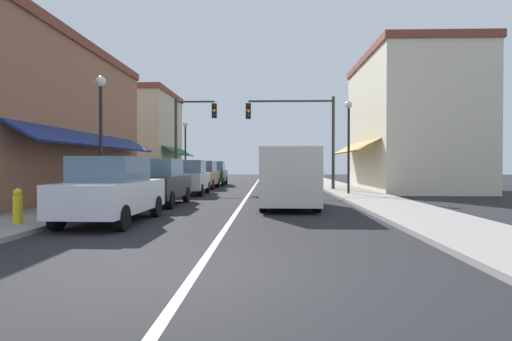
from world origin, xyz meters
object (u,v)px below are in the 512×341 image
(parked_car_far_left, at_px, (203,175))
(street_lamp_left_far, at_px, (185,142))
(traffic_signal_mast_arm, at_px, (302,126))
(parked_car_second_left, at_px, (158,182))
(parked_car_distant_left, at_px, (214,173))
(van_in_lane, at_px, (289,176))
(traffic_signal_left_corner, at_px, (189,129))
(parked_car_nearest_left, at_px, (112,190))
(street_lamp_left_near, at_px, (101,119))
(fire_hydrant, at_px, (18,206))
(street_lamp_right_mid, at_px, (349,132))
(parked_car_third_left, at_px, (189,178))

(parked_car_far_left, xyz_separation_m, street_lamp_left_far, (-1.67, 2.76, 2.21))
(parked_car_far_left, relative_size, traffic_signal_mast_arm, 0.75)
(parked_car_second_left, xyz_separation_m, parked_car_distant_left, (0.13, 15.14, 0.00))
(van_in_lane, relative_size, traffic_signal_left_corner, 0.91)
(parked_car_nearest_left, distance_m, street_lamp_left_near, 4.55)
(parked_car_distant_left, bearing_deg, fire_hydrant, -96.62)
(fire_hydrant, bearing_deg, parked_car_second_left, 72.77)
(street_lamp_left_near, bearing_deg, fire_hydrant, -92.14)
(van_in_lane, distance_m, traffic_signal_mast_arm, 9.80)
(street_lamp_right_mid, bearing_deg, street_lamp_left_near, -147.20)
(parked_car_nearest_left, relative_size, parked_car_second_left, 1.01)
(parked_car_third_left, xyz_separation_m, traffic_signal_mast_arm, (6.04, 3.20, 2.90))
(traffic_signal_mast_arm, relative_size, fire_hydrant, 6.33)
(parked_car_second_left, distance_m, traffic_signal_left_corner, 10.73)
(traffic_signal_mast_arm, xyz_separation_m, fire_hydrant, (-8.00, -14.76, -3.23))
(traffic_signal_left_corner, relative_size, street_lamp_left_far, 1.26)
(street_lamp_left_far, bearing_deg, traffic_signal_mast_arm, -32.04)
(parked_car_distant_left, bearing_deg, traffic_signal_mast_arm, -47.83)
(parked_car_third_left, height_order, street_lamp_left_near, street_lamp_left_near)
(parked_car_second_left, bearing_deg, fire_hydrant, -106.68)
(parked_car_second_left, xyz_separation_m, fire_hydrant, (-1.85, -5.98, -0.33))
(parked_car_nearest_left, bearing_deg, van_in_lane, 42.56)
(parked_car_third_left, xyz_separation_m, van_in_lane, (4.83, -6.17, 0.27))
(street_lamp_left_far, bearing_deg, parked_car_distant_left, 38.53)
(van_in_lane, xyz_separation_m, fire_hydrant, (-6.80, -5.40, -0.60))
(traffic_signal_mast_arm, height_order, fire_hydrant, traffic_signal_mast_arm)
(parked_car_nearest_left, bearing_deg, parked_car_third_left, 90.98)
(parked_car_distant_left, bearing_deg, parked_car_far_left, -93.32)
(parked_car_third_left, xyz_separation_m, parked_car_far_left, (-0.13, 5.34, 0.00))
(fire_hydrant, bearing_deg, traffic_signal_left_corner, 86.26)
(van_in_lane, bearing_deg, street_lamp_left_far, 115.96)
(fire_hydrant, bearing_deg, parked_car_third_left, 80.36)
(parked_car_distant_left, distance_m, street_lamp_left_far, 3.21)
(parked_car_distant_left, bearing_deg, van_in_lane, -74.23)
(parked_car_second_left, height_order, parked_car_third_left, same)
(parked_car_far_left, distance_m, fire_hydrant, 17.01)
(traffic_signal_left_corner, bearing_deg, traffic_signal_mast_arm, -12.43)
(street_lamp_left_near, bearing_deg, traffic_signal_mast_arm, 52.25)
(fire_hydrant, bearing_deg, traffic_signal_mast_arm, 61.55)
(parked_car_third_left, distance_m, parked_car_far_left, 5.35)
(parked_car_far_left, xyz_separation_m, fire_hydrant, (-1.83, -16.91, -0.33))
(van_in_lane, bearing_deg, parked_car_third_left, 129.10)
(parked_car_distant_left, height_order, van_in_lane, van_in_lane)
(parked_car_nearest_left, xyz_separation_m, street_lamp_left_near, (-1.71, 3.55, 2.27))
(parked_car_third_left, bearing_deg, traffic_signal_left_corner, 99.70)
(van_in_lane, relative_size, street_lamp_right_mid, 1.11)
(van_in_lane, relative_size, street_lamp_left_far, 1.14)
(traffic_signal_mast_arm, distance_m, street_lamp_left_near, 12.80)
(parked_car_third_left, bearing_deg, parked_car_distant_left, 88.82)
(van_in_lane, xyz_separation_m, street_lamp_right_mid, (3.21, 5.59, 2.02))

